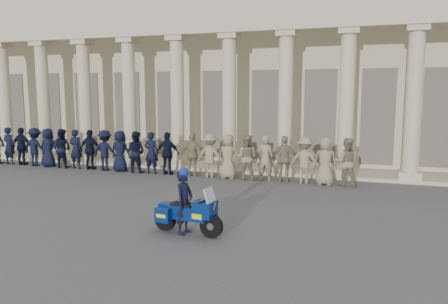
# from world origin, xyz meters

# --- Properties ---
(ground) EXTENTS (90.00, 90.00, 0.00)m
(ground) POSITION_xyz_m (0.00, 0.00, 0.00)
(ground) COLOR #444447
(ground) RESTS_ON ground
(building) EXTENTS (40.00, 12.50, 9.00)m
(building) POSITION_xyz_m (-0.00, 14.74, 4.52)
(building) COLOR #BDAF8E
(building) RESTS_ON ground
(officer_rank) EXTENTS (18.39, 0.72, 1.91)m
(officer_rank) POSITION_xyz_m (-4.56, 6.35, 0.96)
(officer_rank) COLOR black
(officer_rank) RESTS_ON ground
(motorcycle) EXTENTS (2.02, 0.90, 1.30)m
(motorcycle) POSITION_xyz_m (0.45, -1.01, 0.56)
(motorcycle) COLOR black
(motorcycle) RESTS_ON ground
(rider) EXTENTS (0.48, 0.66, 1.77)m
(rider) POSITION_xyz_m (0.34, -1.00, 0.88)
(rider) COLOR black
(rider) RESTS_ON ground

